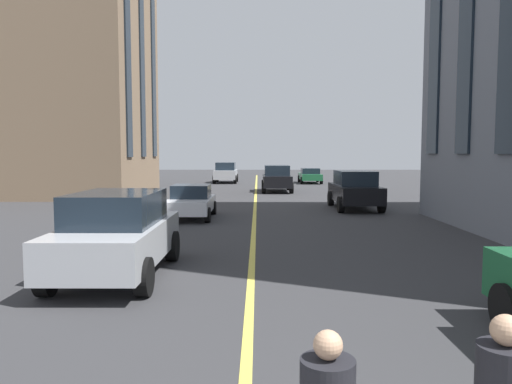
{
  "coord_description": "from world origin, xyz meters",
  "views": [
    {
      "loc": [
        -0.36,
        -0.15,
        2.74
      ],
      "look_at": [
        11.99,
        -0.1,
        1.75
      ],
      "focal_mm": 34.21,
      "sensor_mm": 36.0,
      "label": 1
    }
  ],
  "objects_px": {
    "car_white_parked_a": "(191,201)",
    "car_black_parked_b": "(277,178)",
    "car_green_mid": "(310,175)",
    "car_silver_far": "(226,172)",
    "car_silver_near": "(118,233)",
    "car_black_oncoming": "(355,189)"
  },
  "relations": [
    {
      "from": "car_black_oncoming",
      "to": "car_green_mid",
      "type": "xyz_separation_m",
      "value": [
        20.62,
        -0.0,
        -0.27
      ]
    },
    {
      "from": "car_white_parked_a",
      "to": "car_green_mid",
      "type": "height_order",
      "value": "car_white_parked_a"
    },
    {
      "from": "car_black_oncoming",
      "to": "car_silver_far",
      "type": "relative_size",
      "value": 1.0
    },
    {
      "from": "car_white_parked_a",
      "to": "car_black_oncoming",
      "type": "height_order",
      "value": "car_black_oncoming"
    },
    {
      "from": "car_green_mid",
      "to": "car_silver_far",
      "type": "bearing_deg",
      "value": 85.53
    },
    {
      "from": "car_silver_near",
      "to": "car_silver_far",
      "type": "distance_m",
      "value": 34.38
    },
    {
      "from": "car_green_mid",
      "to": "car_silver_far",
      "type": "distance_m",
      "value": 7.76
    },
    {
      "from": "car_silver_near",
      "to": "car_green_mid",
      "type": "distance_m",
      "value": 34.68
    },
    {
      "from": "car_black_oncoming",
      "to": "car_silver_near",
      "type": "height_order",
      "value": "same"
    },
    {
      "from": "car_silver_near",
      "to": "car_black_parked_b",
      "type": "distance_m",
      "value": 24.29
    },
    {
      "from": "car_silver_near",
      "to": "car_silver_far",
      "type": "bearing_deg",
      "value": -0.22
    },
    {
      "from": "car_green_mid",
      "to": "car_silver_far",
      "type": "height_order",
      "value": "car_silver_far"
    },
    {
      "from": "car_white_parked_a",
      "to": "car_green_mid",
      "type": "bearing_deg",
      "value": -17.53
    },
    {
      "from": "car_black_oncoming",
      "to": "car_silver_near",
      "type": "bearing_deg",
      "value": 149.12
    },
    {
      "from": "car_white_parked_a",
      "to": "car_silver_far",
      "type": "bearing_deg",
      "value": 0.35
    },
    {
      "from": "car_white_parked_a",
      "to": "car_black_parked_b",
      "type": "distance_m",
      "value": 14.71
    },
    {
      "from": "car_black_oncoming",
      "to": "car_silver_far",
      "type": "xyz_separation_m",
      "value": [
        21.23,
        7.74,
        0.0
      ]
    },
    {
      "from": "car_white_parked_a",
      "to": "car_black_parked_b",
      "type": "xyz_separation_m",
      "value": [
        14.1,
        -4.17,
        0.27
      ]
    },
    {
      "from": "car_silver_near",
      "to": "car_silver_far",
      "type": "xyz_separation_m",
      "value": [
        34.38,
        -0.13,
        0.0
      ]
    },
    {
      "from": "car_silver_near",
      "to": "car_silver_far",
      "type": "height_order",
      "value": "same"
    },
    {
      "from": "car_silver_near",
      "to": "car_green_mid",
      "type": "relative_size",
      "value": 1.07
    },
    {
      "from": "car_silver_far",
      "to": "car_white_parked_a",
      "type": "bearing_deg",
      "value": -179.65
    }
  ]
}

